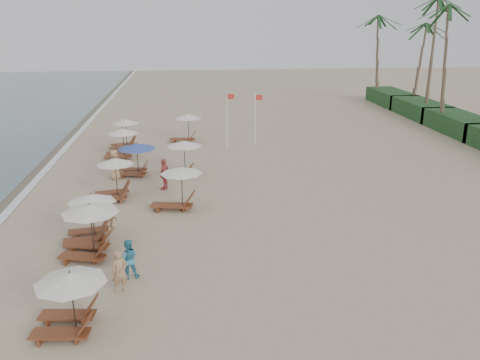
{
  "coord_description": "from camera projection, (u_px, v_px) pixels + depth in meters",
  "views": [
    {
      "loc": [
        -1.76,
        -18.31,
        9.61
      ],
      "look_at": [
        1.0,
        6.87,
        1.3
      ],
      "focal_mm": 37.01,
      "sensor_mm": 36.0,
      "label": 1
    }
  ],
  "objects": [
    {
      "name": "lounger_station_5",
      "position": [
        120.0,
        144.0,
        35.38
      ],
      "size": [
        2.54,
        2.17,
        2.14
      ],
      "color": "brown",
      "rests_on": "ground"
    },
    {
      "name": "inland_station_1",
      "position": [
        182.0,
        153.0,
        31.36
      ],
      "size": [
        2.57,
        2.24,
        2.22
      ],
      "color": "brown",
      "rests_on": "ground"
    },
    {
      "name": "flag_pole_far",
      "position": [
        256.0,
        116.0,
        38.56
      ],
      "size": [
        0.6,
        0.08,
        4.18
      ],
      "color": "silver",
      "rests_on": "ground"
    },
    {
      "name": "wet_sand_band",
      "position": [
        3.0,
        192.0,
        28.62
      ],
      "size": [
        3.2,
        140.0,
        0.01
      ],
      "primitive_type": "cube",
      "color": "#6B5E4C",
      "rests_on": "ground"
    },
    {
      "name": "inland_station_0",
      "position": [
        176.0,
        186.0,
        25.8
      ],
      "size": [
        2.9,
        2.24,
        2.22
      ],
      "color": "brown",
      "rests_on": "ground"
    },
    {
      "name": "lounger_station_3",
      "position": [
        112.0,
        180.0,
        27.21
      ],
      "size": [
        2.45,
        2.07,
        2.37
      ],
      "color": "brown",
      "rests_on": "ground"
    },
    {
      "name": "lounger_station_2",
      "position": [
        88.0,
        217.0,
        22.18
      ],
      "size": [
        2.44,
        2.12,
        2.18
      ],
      "color": "brown",
      "rests_on": "ground"
    },
    {
      "name": "lounger_station_0",
      "position": [
        66.0,
        300.0,
        15.66
      ],
      "size": [
        2.53,
        2.29,
        2.07
      ],
      "color": "brown",
      "rests_on": "ground"
    },
    {
      "name": "beachgoer_mid_b",
      "position": [
        112.0,
        213.0,
        23.62
      ],
      "size": [
        0.93,
        1.13,
        1.52
      ],
      "primitive_type": "imported",
      "rotation": [
        0.0,
        0.0,
        2.01
      ],
      "color": "olive",
      "rests_on": "ground"
    },
    {
      "name": "beachgoer_near",
      "position": [
        120.0,
        272.0,
        17.98
      ],
      "size": [
        0.7,
        0.57,
        1.66
      ],
      "primitive_type": "imported",
      "rotation": [
        0.0,
        0.0,
        0.32
      ],
      "color": "tan",
      "rests_on": "ground"
    },
    {
      "name": "beachgoer_far_b",
      "position": [
        115.0,
        165.0,
        30.67
      ],
      "size": [
        0.92,
        1.09,
        1.91
      ],
      "primitive_type": "imported",
      "rotation": [
        0.0,
        0.0,
        1.18
      ],
      "color": "tan",
      "rests_on": "ground"
    },
    {
      "name": "flag_pole_near",
      "position": [
        227.0,
        117.0,
        37.46
      ],
      "size": [
        0.6,
        0.08,
        4.42
      ],
      "color": "silver",
      "rests_on": "ground"
    },
    {
      "name": "lounger_station_4",
      "position": [
        135.0,
        157.0,
        31.48
      ],
      "size": [
        2.55,
        2.43,
        2.07
      ],
      "color": "brown",
      "rests_on": "ground"
    },
    {
      "name": "ground",
      "position": [
        234.0,
        262.0,
        20.47
      ],
      "size": [
        160.0,
        160.0,
        0.0
      ],
      "primitive_type": "plane",
      "color": "tan",
      "rests_on": "ground"
    },
    {
      "name": "lounger_station_6",
      "position": [
        123.0,
        134.0,
        37.9
      ],
      "size": [
        2.41,
        2.13,
        2.31
      ],
      "color": "brown",
      "rests_on": "ground"
    },
    {
      "name": "beachgoer_mid_a",
      "position": [
        128.0,
        259.0,
        19.02
      ],
      "size": [
        0.83,
        0.67,
        1.6
      ],
      "primitive_type": "imported",
      "rotation": [
        0.0,
        0.0,
        3.23
      ],
      "color": "teal",
      "rests_on": "ground"
    },
    {
      "name": "inland_station_2",
      "position": [
        185.0,
        125.0,
        40.02
      ],
      "size": [
        2.77,
        2.24,
        2.22
      ],
      "color": "brown",
      "rests_on": "ground"
    },
    {
      "name": "beachgoer_far_a",
      "position": [
        164.0,
        174.0,
        28.89
      ],
      "size": [
        0.82,
        1.18,
        1.86
      ],
      "primitive_type": "imported",
      "rotation": [
        0.0,
        0.0,
        4.34
      ],
      "color": "#BD4B4B",
      "rests_on": "ground"
    },
    {
      "name": "foam_line",
      "position": [
        26.0,
        191.0,
        28.75
      ],
      "size": [
        0.5,
        140.0,
        0.02
      ],
      "primitive_type": "cube",
      "color": "white",
      "rests_on": "ground"
    },
    {
      "name": "lounger_station_1",
      "position": [
        87.0,
        230.0,
        20.61
      ],
      "size": [
        2.67,
        2.41,
        2.32
      ],
      "color": "brown",
      "rests_on": "ground"
    }
  ]
}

